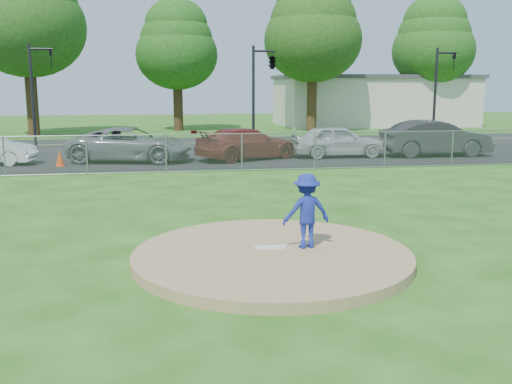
# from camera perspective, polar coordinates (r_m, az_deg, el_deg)

# --- Properties ---
(ground) EXTENTS (120.00, 120.00, 0.00)m
(ground) POSITION_cam_1_polar(r_m,az_deg,el_deg) (20.83, -3.43, 1.26)
(ground) COLOR #1E5011
(ground) RESTS_ON ground
(pitchers_mound) EXTENTS (5.40, 5.40, 0.20)m
(pitchers_mound) POSITION_cam_1_polar(r_m,az_deg,el_deg) (11.13, 1.61, -6.42)
(pitchers_mound) COLOR #977952
(pitchers_mound) RESTS_ON ground
(pitching_rubber) EXTENTS (0.60, 0.15, 0.04)m
(pitching_rubber) POSITION_cam_1_polar(r_m,az_deg,el_deg) (11.28, 1.43, -5.55)
(pitching_rubber) COLOR white
(pitching_rubber) RESTS_ON pitchers_mound
(chain_link_fence) EXTENTS (40.00, 0.06, 1.50)m
(chain_link_fence) POSITION_cam_1_polar(r_m,az_deg,el_deg) (22.70, -3.94, 3.93)
(chain_link_fence) COLOR gray
(chain_link_fence) RESTS_ON ground
(parking_lot) EXTENTS (50.00, 8.00, 0.01)m
(parking_lot) POSITION_cam_1_polar(r_m,az_deg,el_deg) (27.24, -4.76, 3.44)
(parking_lot) COLOR black
(parking_lot) RESTS_ON ground
(street) EXTENTS (60.00, 7.00, 0.01)m
(street) POSITION_cam_1_polar(r_m,az_deg,el_deg) (34.68, -5.69, 4.93)
(street) COLOR black
(street) RESTS_ON ground
(commercial_building) EXTENTS (16.40, 9.40, 4.30)m
(commercial_building) POSITION_cam_1_polar(r_m,az_deg,el_deg) (51.70, 11.53, 8.99)
(commercial_building) COLOR beige
(commercial_building) RESTS_ON ground
(tree_left) EXTENTS (7.84, 7.84, 12.53)m
(tree_left) POSITION_cam_1_polar(r_m,az_deg,el_deg) (42.72, -22.03, 16.36)
(tree_left) COLOR #342212
(tree_left) RESTS_ON ground
(tree_center) EXTENTS (6.16, 6.16, 9.84)m
(tree_center) POSITION_cam_1_polar(r_m,az_deg,el_deg) (44.59, -7.94, 14.43)
(tree_center) COLOR #342013
(tree_center) RESTS_ON ground
(tree_right) EXTENTS (7.28, 7.28, 11.63)m
(tree_right) POSITION_cam_1_polar(r_m,az_deg,el_deg) (44.07, 5.72, 16.07)
(tree_right) COLOR #372614
(tree_right) RESTS_ON ground
(tree_far_right) EXTENTS (6.72, 6.72, 10.74)m
(tree_far_right) POSITION_cam_1_polar(r_m,az_deg,el_deg) (50.63, 17.34, 14.26)
(tree_far_right) COLOR #3C2216
(tree_far_right) RESTS_ON ground
(traffic_signal_left) EXTENTS (1.28, 0.20, 5.60)m
(traffic_signal_left) POSITION_cam_1_polar(r_m,az_deg,el_deg) (33.17, -21.11, 9.85)
(traffic_signal_left) COLOR black
(traffic_signal_left) RESTS_ON ground
(traffic_signal_center) EXTENTS (1.42, 2.48, 5.60)m
(traffic_signal_center) POSITION_cam_1_polar(r_m,az_deg,el_deg) (33.03, 1.44, 12.71)
(traffic_signal_center) COLOR black
(traffic_signal_center) RESTS_ON ground
(traffic_signal_right) EXTENTS (1.28, 0.20, 5.60)m
(traffic_signal_right) POSITION_cam_1_polar(r_m,az_deg,el_deg) (36.28, 17.85, 10.05)
(traffic_signal_right) COLOR black
(traffic_signal_right) RESTS_ON ground
(pitcher) EXTENTS (1.00, 0.64, 1.47)m
(pitcher) POSITION_cam_1_polar(r_m,az_deg,el_deg) (11.22, 5.07, -1.90)
(pitcher) COLOR navy
(pitcher) RESTS_ON pitchers_mound
(traffic_cone) EXTENTS (0.37, 0.37, 0.72)m
(traffic_cone) POSITION_cam_1_polar(r_m,az_deg,el_deg) (25.52, -19.02, 3.25)
(traffic_cone) COLOR #E8450C
(traffic_cone) RESTS_ON parking_lot
(parked_car_gray) EXTENTS (5.90, 3.64, 1.52)m
(parked_car_gray) POSITION_cam_1_polar(r_m,az_deg,el_deg) (26.31, -12.47, 4.66)
(parked_car_gray) COLOR slate
(parked_car_gray) RESTS_ON parking_lot
(parked_car_darkred) EXTENTS (5.38, 3.94, 1.45)m
(parked_car_darkred) POSITION_cam_1_polar(r_m,az_deg,el_deg) (26.50, -0.90, 4.86)
(parked_car_darkred) COLOR maroon
(parked_car_darkred) RESTS_ON parking_lot
(parked_car_pearl) EXTENTS (4.48, 1.81, 1.52)m
(parked_car_pearl) POSITION_cam_1_polar(r_m,az_deg,el_deg) (27.69, 8.20, 5.08)
(parked_car_pearl) COLOR silver
(parked_car_pearl) RESTS_ON parking_lot
(parked_car_charcoal) EXTENTS (5.23, 1.86, 1.72)m
(parked_car_charcoal) POSITION_cam_1_polar(r_m,az_deg,el_deg) (29.16, 17.48, 5.16)
(parked_car_charcoal) COLOR #29292C
(parked_car_charcoal) RESTS_ON parking_lot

